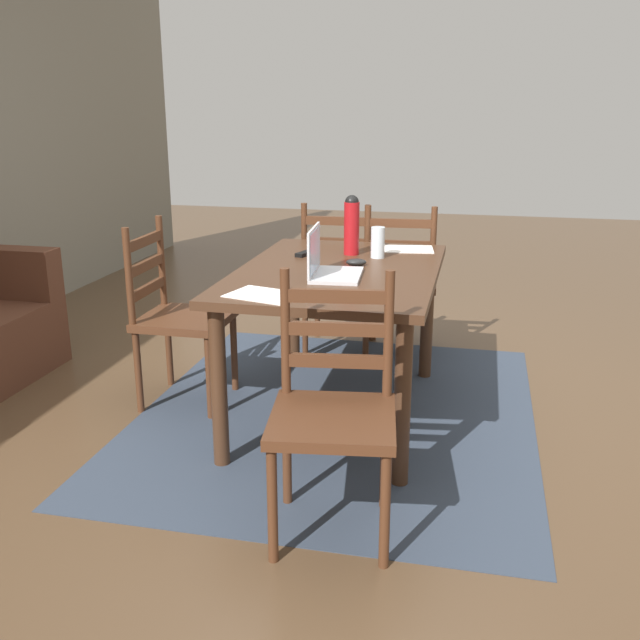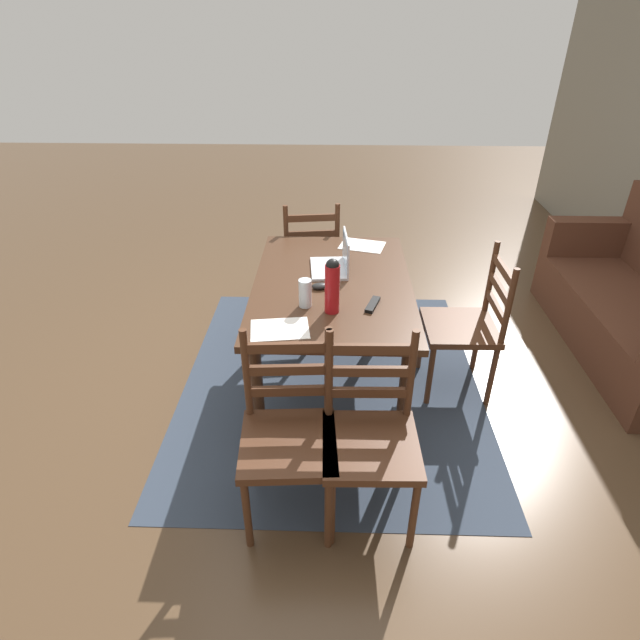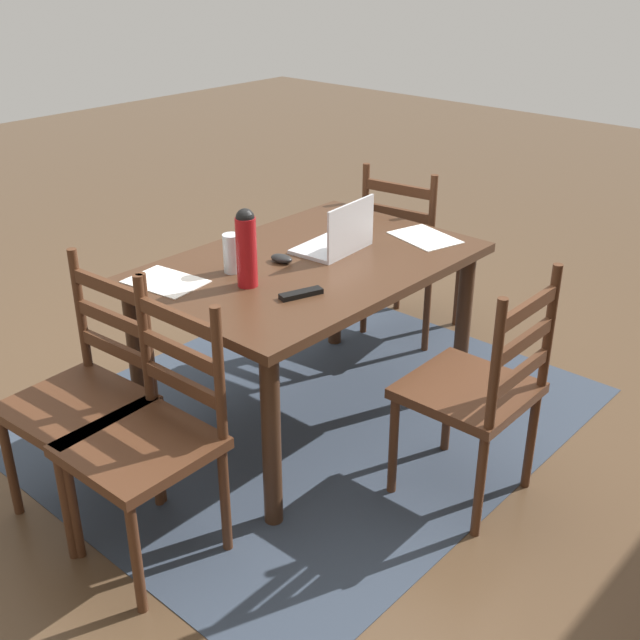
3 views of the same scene
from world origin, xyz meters
The scene contains 14 objects.
ground_plane centered at (0.00, 0.00, 0.00)m, with size 14.00×14.00×0.00m, color brown.
area_rug centered at (0.00, 0.00, 0.00)m, with size 2.32×1.95×0.01m, color #333D4C.
dining_table centered at (0.00, 0.00, 0.66)m, with size 1.41×0.94×0.76m.
chair_right_near centered at (0.99, -0.19, 0.46)m, with size 0.47×0.47×0.95m.
chair_right_far centered at (0.99, 0.19, 0.46)m, with size 0.45×0.45×0.95m.
chair_far_head centered at (0.00, 0.84, 0.46)m, with size 0.44×0.44×0.95m.
chair_left_near centered at (-0.99, -0.18, 0.46)m, with size 0.50×0.50×0.95m.
laptop centered at (-0.17, 0.02, 0.82)m, with size 0.34×0.25×0.23m.
water_bottle centered at (0.35, 0.00, 0.92)m, with size 0.08×0.08×0.31m.
drinking_glass centered at (0.29, -0.15, 0.84)m, with size 0.07×0.07×0.16m, color silver.
computer_mouse centered at (0.09, -0.07, 0.77)m, with size 0.06×0.10×0.03m, color black.
tv_remote centered at (0.28, 0.22, 0.77)m, with size 0.04×0.17×0.02m, color black.
paper_stack_left centered at (-0.55, 0.20, 0.76)m, with size 0.21×0.30×0.00m, color white.
paper_stack_right centered at (0.54, -0.26, 0.76)m, with size 0.21×0.30×0.00m, color white.
Camera 1 is at (-3.31, -0.65, 1.53)m, focal length 40.40 mm.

